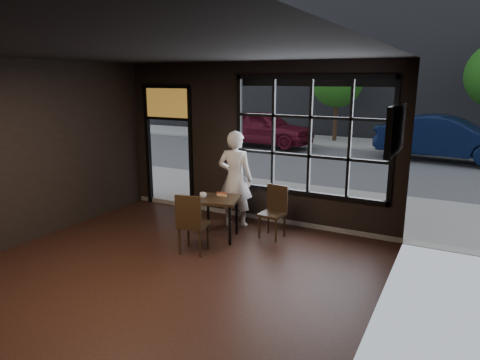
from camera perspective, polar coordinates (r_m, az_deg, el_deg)
The scene contains 16 objects.
floor at distance 6.33m, azimuth -13.02°, elevation -14.03°, with size 6.00×7.00×0.02m, color black.
ceiling at distance 5.65m, azimuth -14.80°, elevation 16.42°, with size 6.00×7.00×0.02m, color black.
wall_right at distance 4.44m, azimuth 16.60°, elevation -3.81°, with size 0.04×7.00×3.20m, color black.
window_frame at distance 8.18m, azimuth 9.31°, elevation 5.70°, with size 3.06×0.12×2.28m, color black.
stained_transom at distance 9.69m, azimuth -9.65°, elevation 10.13°, with size 1.20×0.06×0.70m, color orange.
street_asphalt at distance 28.58m, azimuth 20.34°, elevation 6.77°, with size 60.00×41.00×0.04m, color #545456.
cafe_table at distance 7.84m, azimuth -2.88°, elevation -5.11°, with size 0.71×0.71×0.77m, color black.
chair_near at distance 7.23m, azimuth -6.22°, elevation -5.66°, with size 0.45×0.45×1.04m, color black.
chair_window at distance 7.85m, azimuth 4.32°, elevation -4.34°, with size 0.42×0.42×0.97m, color black.
man at distance 8.36m, azimuth -0.63°, elevation 0.13°, with size 0.69×0.46×1.90m, color white.
hotdog at distance 7.86m, azimuth -2.42°, elevation -1.92°, with size 0.20×0.08×0.06m, color tan, non-canonical shape.
cup at distance 7.75m, azimuth -4.94°, elevation -2.05°, with size 0.12×0.12×0.10m, color silver.
tv at distance 6.25m, azimuth 20.04°, elevation 6.34°, with size 0.13×1.14×0.67m, color black.
navy_car at distance 16.60m, azimuth 25.77°, elevation 5.12°, with size 1.61×4.62×1.52m, color black.
maroon_car at distance 18.30m, azimuth 3.12°, elevation 7.00°, with size 1.74×4.31×1.47m, color #530C1B.
tree_left at distance 19.91m, azimuth 12.83°, elevation 12.63°, with size 2.26×2.26×3.86m.
Camera 1 is at (3.79, -4.18, 2.87)m, focal length 32.00 mm.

